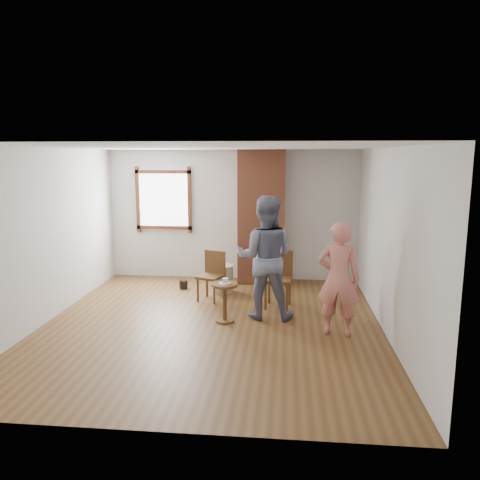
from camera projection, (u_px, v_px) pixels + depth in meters
name	position (u px, v px, depth m)	size (l,w,h in m)	color
ground	(212.00, 325.00, 6.96)	(5.50, 5.50, 0.00)	brown
room_shell	(213.00, 200.00, 7.23)	(5.04, 5.52, 2.62)	silver
brick_chimney	(262.00, 217.00, 9.11)	(0.90, 0.50, 2.60)	#AC5B3D
stoneware_crock	(222.00, 279.00, 8.58)	(0.40, 0.40, 0.51)	tan
dark_pot	(184.00, 284.00, 8.86)	(0.16, 0.16, 0.16)	black
dining_chair_left	(212.00, 273.00, 8.13)	(0.51, 0.51, 0.85)	brown
dining_chair_right	(279.00, 275.00, 7.77)	(0.49, 0.49, 0.93)	brown
side_table	(225.00, 296.00, 7.03)	(0.40, 0.40, 0.60)	brown
cake_plate	(225.00, 283.00, 6.99)	(0.18, 0.18, 0.01)	white
cake_slice	(225.00, 281.00, 6.99)	(0.08, 0.07, 0.06)	white
man	(265.00, 257.00, 7.15)	(0.92, 0.72, 1.90)	#121433
person_pink	(338.00, 279.00, 6.46)	(0.59, 0.39, 1.61)	#D9796C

